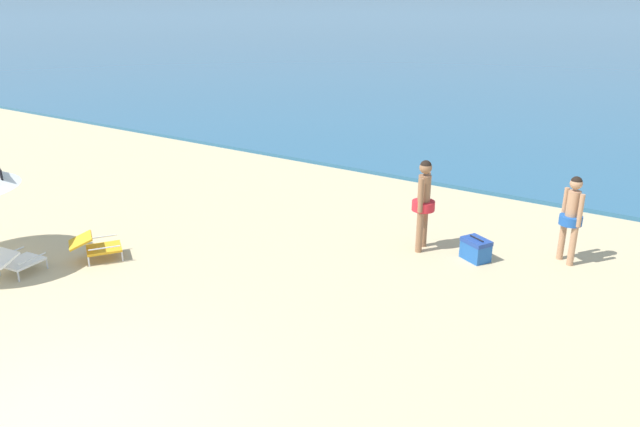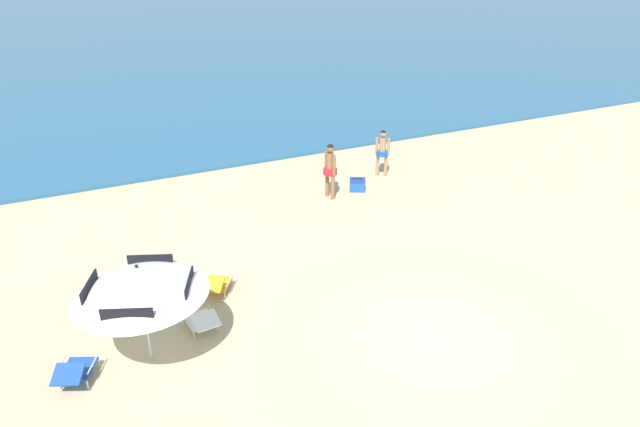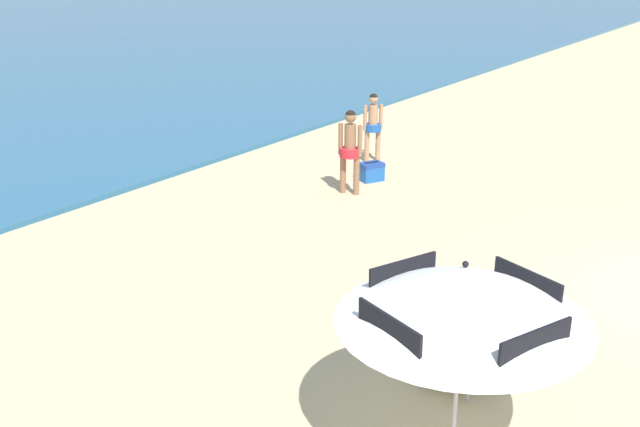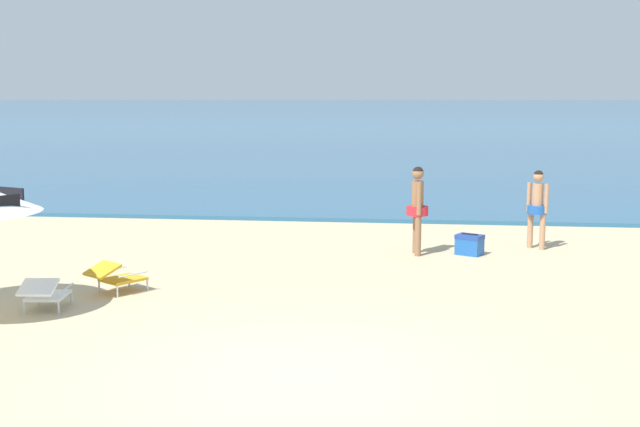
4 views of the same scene
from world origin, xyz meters
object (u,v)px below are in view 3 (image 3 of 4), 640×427
(lounge_chair_under_umbrella, at_px, (397,318))
(lounge_chair_beside_umbrella, at_px, (462,366))
(beach_umbrella_striped_main, at_px, (463,294))
(person_standing_near_shore, at_px, (373,122))
(person_standing_beside, at_px, (350,146))
(cooler_box, at_px, (371,172))

(lounge_chair_under_umbrella, height_order, lounge_chair_beside_umbrella, lounge_chair_under_umbrella)
(beach_umbrella_striped_main, height_order, person_standing_near_shore, beach_umbrella_striped_main)
(beach_umbrella_striped_main, height_order, person_standing_beside, beach_umbrella_striped_main)
(beach_umbrella_striped_main, xyz_separation_m, person_standing_near_shore, (8.84, 6.13, -0.80))
(lounge_chair_under_umbrella, xyz_separation_m, person_standing_near_shore, (7.13, 4.57, 0.65))
(lounge_chair_beside_umbrella, distance_m, person_standing_near_shore, 9.66)
(lounge_chair_beside_umbrella, height_order, cooler_box, lounge_chair_beside_umbrella)
(person_standing_near_shore, height_order, cooler_box, person_standing_near_shore)
(lounge_chair_under_umbrella, bearing_deg, person_standing_beside, 37.99)
(lounge_chair_beside_umbrella, bearing_deg, lounge_chair_under_umbrella, 62.29)
(cooler_box, bearing_deg, lounge_chair_beside_umbrella, -142.14)
(cooler_box, bearing_deg, lounge_chair_under_umbrella, -146.70)
(lounge_chair_under_umbrella, relative_size, person_standing_near_shore, 0.63)
(person_standing_near_shore, bearing_deg, lounge_chair_beside_umbrella, -143.48)
(lounge_chair_under_umbrella, xyz_separation_m, lounge_chair_beside_umbrella, (-0.61, -1.17, 0.00))
(person_standing_near_shore, bearing_deg, cooler_box, -150.26)
(beach_umbrella_striped_main, relative_size, person_standing_near_shore, 1.62)
(beach_umbrella_striped_main, relative_size, lounge_chair_under_umbrella, 2.58)
(lounge_chair_beside_umbrella, bearing_deg, beach_umbrella_striped_main, -160.26)
(beach_umbrella_striped_main, distance_m, lounge_chair_under_umbrella, 2.73)
(person_standing_beside, bearing_deg, person_standing_near_shore, 20.08)
(beach_umbrella_striped_main, bearing_deg, lounge_chair_beside_umbrella, 19.74)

